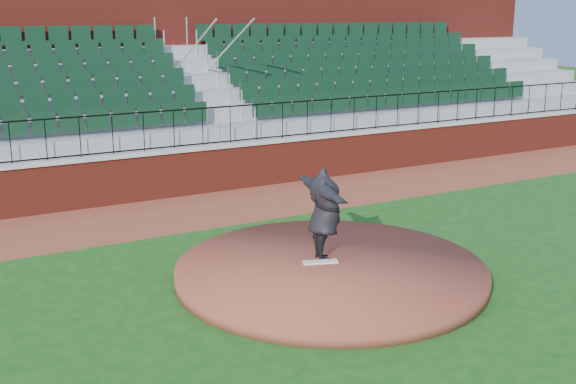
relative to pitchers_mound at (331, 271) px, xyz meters
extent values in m
plane|color=#174A15|center=(-0.05, 0.07, -0.12)|extent=(90.00, 90.00, 0.00)
cube|color=brown|center=(-0.05, 5.47, -0.12)|extent=(34.00, 3.20, 0.01)
cube|color=maroon|center=(-0.05, 7.07, 0.47)|extent=(34.00, 0.35, 1.20)
cube|color=#B7B7B7|center=(-0.05, 7.07, 1.12)|extent=(34.00, 0.45, 0.10)
cube|color=maroon|center=(-0.05, 12.59, 2.62)|extent=(34.00, 0.50, 5.50)
cylinder|color=brown|center=(0.00, 0.00, 0.00)|extent=(5.77, 5.77, 0.25)
cube|color=silver|center=(-0.12, 0.18, 0.15)|extent=(0.68, 0.36, 0.04)
imported|color=black|center=(0.08, 0.37, 1.01)|extent=(0.94, 2.23, 1.76)
camera|label=1|loc=(-6.63, -10.47, 4.72)|focal=44.14mm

